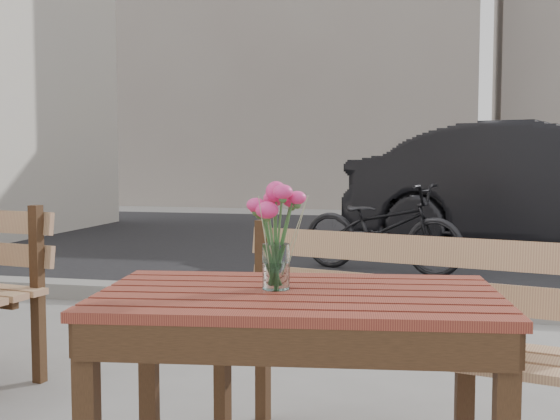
{
  "coord_description": "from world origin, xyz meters",
  "views": [
    {
      "loc": [
        0.38,
        -1.92,
        1.1
      ],
      "look_at": [
        -0.1,
        0.11,
        0.94
      ],
      "focal_mm": 45.0,
      "sensor_mm": 36.0,
      "label": 1
    }
  ],
  "objects_px": {
    "main_table": "(298,331)",
    "parked_car": "(554,189)",
    "bicycle": "(381,228)",
    "main_vase": "(276,222)"
  },
  "relations": [
    {
      "from": "parked_car",
      "to": "bicycle",
      "type": "xyz_separation_m",
      "value": [
        -1.77,
        -1.63,
        -0.31
      ]
    },
    {
      "from": "main_table",
      "to": "parked_car",
      "type": "xyz_separation_m",
      "value": [
        1.6,
        6.33,
        0.15
      ]
    },
    {
      "from": "main_table",
      "to": "main_vase",
      "type": "xyz_separation_m",
      "value": [
        -0.07,
        0.02,
        0.31
      ]
    },
    {
      "from": "parked_car",
      "to": "bicycle",
      "type": "height_order",
      "value": "parked_car"
    },
    {
      "from": "main_vase",
      "to": "parked_car",
      "type": "relative_size",
      "value": 0.07
    },
    {
      "from": "main_table",
      "to": "bicycle",
      "type": "height_order",
      "value": "bicycle"
    },
    {
      "from": "main_table",
      "to": "bicycle",
      "type": "bearing_deg",
      "value": 84.06
    },
    {
      "from": "main_vase",
      "to": "parked_car",
      "type": "xyz_separation_m",
      "value": [
        1.67,
        6.31,
        -0.17
      ]
    },
    {
      "from": "parked_car",
      "to": "bicycle",
      "type": "relative_size",
      "value": 2.77
    },
    {
      "from": "main_table",
      "to": "main_vase",
      "type": "distance_m",
      "value": 0.32
    }
  ]
}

